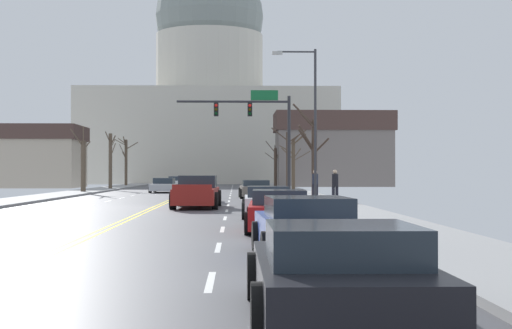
{
  "coord_description": "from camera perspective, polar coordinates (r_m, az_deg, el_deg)",
  "views": [
    {
      "loc": [
        3.9,
        -35.68,
        1.73
      ],
      "look_at": [
        5.57,
        25.24,
        2.3
      ],
      "focal_mm": 51.75,
      "sensor_mm": 36.0,
      "label": 1
    }
  ],
  "objects": [
    {
      "name": "bare_tree_00",
      "position": [
        57.04,
        2.48,
        0.49
      ],
      "size": [
        2.78,
        1.1,
        5.01
      ],
      "color": "#423328",
      "rests_on": "ground"
    },
    {
      "name": "flank_building_01",
      "position": [
        85.87,
        5.96,
        1.21
      ],
      "size": [
        13.5,
        7.56,
        8.56
      ],
      "color": "slate",
      "rests_on": "ground"
    },
    {
      "name": "bare_tree_06",
      "position": [
        64.15,
        2.92,
        0.26
      ],
      "size": [
        2.7,
        2.22,
        4.91
      ],
      "color": "#4C3D2D",
      "rests_on": "ground"
    },
    {
      "name": "sedan_near_00",
      "position": [
        47.77,
        -0.04,
        -1.94
      ],
      "size": [
        2.2,
        4.5,
        1.17
      ],
      "color": "#6B6056",
      "rests_on": "ground"
    },
    {
      "name": "sedan_near_06",
      "position": [
        8.69,
        6.4,
        -8.44
      ],
      "size": [
        2.09,
        4.32,
        1.14
      ],
      "color": "black",
      "rests_on": "ground"
    },
    {
      "name": "pickup_truck_near_02",
      "position": [
        35.39,
        -4.59,
        -2.21
      ],
      "size": [
        2.27,
        5.74,
        1.53
      ],
      "color": "maroon",
      "rests_on": "ground"
    },
    {
      "name": "sedan_near_01",
      "position": [
        41.82,
        -4.65,
        -2.1
      ],
      "size": [
        2.09,
        4.36,
        1.22
      ],
      "color": "silver",
      "rests_on": "ground"
    },
    {
      "name": "flank_building_00",
      "position": [
        82.68,
        -17.59,
        0.62
      ],
      "size": [
        12.66,
        8.31,
        6.62
      ],
      "color": "#B2A38E",
      "rests_on": "ground"
    },
    {
      "name": "pedestrian_00",
      "position": [
        38.89,
        6.13,
        -1.51
      ],
      "size": [
        0.35,
        0.34,
        1.68
      ],
      "color": "black",
      "rests_on": "ground"
    },
    {
      "name": "sedan_oncoming_00",
      "position": [
        61.18,
        -7.14,
        -1.63
      ],
      "size": [
        2.11,
        4.72,
        1.19
      ],
      "color": "silver",
      "rests_on": "ground"
    },
    {
      "name": "bare_tree_01",
      "position": [
        70.12,
        -11.19,
        0.38
      ],
      "size": [
        1.01,
        2.27,
        5.29
      ],
      "color": "brown",
      "rests_on": "ground"
    },
    {
      "name": "bare_tree_04",
      "position": [
        42.99,
        4.46,
        0.79
      ],
      "size": [
        2.06,
        1.48,
        5.51
      ],
      "color": "#423328",
      "rests_on": "ground"
    },
    {
      "name": "ground",
      "position": [
        35.93,
        -7.81,
        -3.26
      ],
      "size": [
        20.0,
        180.0,
        0.2
      ],
      "color": "#49494E"
    },
    {
      "name": "signal_gantry",
      "position": [
        51.25,
        0.17,
        3.43
      ],
      "size": [
        7.91,
        0.41,
        7.24
      ],
      "color": "#28282D",
      "rests_on": "ground"
    },
    {
      "name": "sedan_oncoming_01",
      "position": [
        71.3,
        -6.1,
        -1.45
      ],
      "size": [
        2.12,
        4.68,
        1.26
      ],
      "color": "silver",
      "rests_on": "ground"
    },
    {
      "name": "bare_tree_03",
      "position": [
        59.98,
        -13.21,
        0.03
      ],
      "size": [
        1.2,
        2.22,
        5.11
      ],
      "color": "brown",
      "rests_on": "ground"
    },
    {
      "name": "sedan_near_05",
      "position": [
        14.85,
        3.85,
        -4.94
      ],
      "size": [
        2.1,
        4.4,
        1.23
      ],
      "color": "navy",
      "rests_on": "ground"
    },
    {
      "name": "sedan_near_04",
      "position": [
        21.42,
        1.78,
        -3.64
      ],
      "size": [
        2.06,
        4.73,
        1.2
      ],
      "color": "#B71414",
      "rests_on": "ground"
    },
    {
      "name": "pedestrian_01",
      "position": [
        41.36,
        4.59,
        -1.45
      ],
      "size": [
        0.35,
        0.34,
        1.67
      ],
      "color": "black",
      "rests_on": "ground"
    },
    {
      "name": "bare_tree_02",
      "position": [
        82.28,
        1.51,
        -0.05
      ],
      "size": [
        2.43,
        1.58,
        5.01
      ],
      "color": "#423328",
      "rests_on": "ground"
    },
    {
      "name": "bare_tree_05",
      "position": [
        85.8,
        -10.02,
        0.35
      ],
      "size": [
        2.77,
        1.99,
        5.57
      ],
      "color": "brown",
      "rests_on": "ground"
    },
    {
      "name": "sedan_near_03",
      "position": [
        27.77,
        0.89,
        -2.96
      ],
      "size": [
        1.97,
        4.55,
        1.18
      ],
      "color": "silver",
      "rests_on": "ground"
    },
    {
      "name": "street_lamp_right",
      "position": [
        40.09,
        4.16,
        4.15
      ],
      "size": [
        2.41,
        0.24,
        8.22
      ],
      "color": "#333338",
      "rests_on": "ground"
    },
    {
      "name": "capitol_building",
      "position": [
        109.31,
        -3.62,
        5.14
      ],
      "size": [
        35.97,
        20.97,
        34.97
      ],
      "color": "beige",
      "rests_on": "ground"
    }
  ]
}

